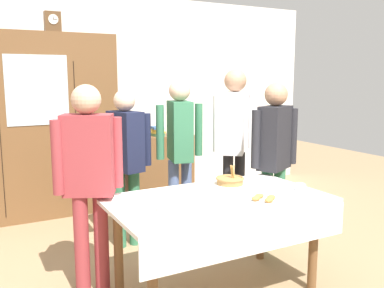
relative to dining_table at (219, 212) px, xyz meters
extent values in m
plane|color=#997A56|center=(0.00, 0.23, -0.65)|extent=(12.00, 12.00, 0.00)
cube|color=silver|center=(0.00, 2.88, 0.70)|extent=(6.40, 0.10, 2.70)
cylinder|color=brown|center=(-0.67, -0.30, -0.29)|extent=(0.07, 0.07, 0.73)
cylinder|color=brown|center=(0.67, -0.30, -0.29)|extent=(0.07, 0.07, 0.73)
cylinder|color=brown|center=(-0.67, 0.36, -0.29)|extent=(0.07, 0.07, 0.73)
cylinder|color=brown|center=(0.67, 0.36, -0.29)|extent=(0.07, 0.07, 0.73)
cube|color=white|center=(0.00, 0.03, 0.09)|extent=(1.63, 0.94, 0.03)
cube|color=white|center=(0.00, -0.44, -0.04)|extent=(1.63, 0.01, 0.24)
cube|color=brown|center=(-0.90, 2.59, 0.43)|extent=(1.85, 0.45, 2.15)
cube|color=silver|center=(-0.90, 2.36, 0.85)|extent=(0.66, 0.01, 0.77)
cube|color=black|center=(-1.31, 2.36, 0.32)|extent=(0.01, 0.01, 1.72)
cube|color=black|center=(-0.49, 2.36, 0.32)|extent=(0.01, 0.01, 1.72)
cube|color=brown|center=(-0.66, 2.59, 1.62)|extent=(0.18, 0.10, 0.24)
cylinder|color=white|center=(-0.66, 2.53, 1.65)|extent=(0.11, 0.01, 0.11)
cube|color=black|center=(-0.66, 2.53, 1.66)|extent=(0.00, 0.00, 0.04)
cube|color=black|center=(-0.64, 2.53, 1.65)|extent=(0.05, 0.00, 0.00)
cube|color=brown|center=(0.65, 2.64, -0.22)|extent=(0.96, 0.35, 0.86)
cube|color=#3D754C|center=(0.65, 2.64, 0.23)|extent=(0.14, 0.20, 0.04)
cube|color=#B29333|center=(0.65, 2.64, 0.26)|extent=(0.18, 0.21, 0.02)
cube|color=#B29333|center=(0.65, 2.64, 0.29)|extent=(0.14, 0.18, 0.03)
cube|color=#2D5184|center=(0.65, 2.64, 0.32)|extent=(0.16, 0.17, 0.03)
cylinder|color=white|center=(-0.51, -0.08, 0.11)|extent=(0.13, 0.13, 0.01)
cylinder|color=white|center=(-0.51, -0.08, 0.14)|extent=(0.08, 0.08, 0.05)
torus|color=white|center=(-0.47, -0.08, 0.15)|extent=(0.04, 0.01, 0.04)
cylinder|color=#47230F|center=(-0.51, -0.08, 0.16)|extent=(0.06, 0.06, 0.01)
cylinder|color=white|center=(0.67, -0.13, 0.11)|extent=(0.13, 0.13, 0.01)
cylinder|color=white|center=(0.67, -0.13, 0.14)|extent=(0.08, 0.08, 0.05)
torus|color=white|center=(0.70, -0.13, 0.15)|extent=(0.04, 0.01, 0.04)
cylinder|color=silver|center=(-0.19, -0.16, 0.11)|extent=(0.13, 0.13, 0.01)
cylinder|color=silver|center=(-0.19, -0.16, 0.14)|extent=(0.08, 0.08, 0.05)
torus|color=silver|center=(-0.15, -0.16, 0.15)|extent=(0.04, 0.01, 0.04)
cylinder|color=white|center=(-0.04, -0.04, 0.11)|extent=(0.13, 0.13, 0.01)
cylinder|color=white|center=(-0.04, -0.04, 0.14)|extent=(0.08, 0.08, 0.05)
torus|color=white|center=(0.00, -0.04, 0.15)|extent=(0.04, 0.01, 0.04)
cylinder|color=#47230F|center=(-0.04, -0.04, 0.16)|extent=(0.06, 0.06, 0.01)
cylinder|color=white|center=(-0.05, 0.18, 0.11)|extent=(0.13, 0.13, 0.01)
cylinder|color=white|center=(-0.05, 0.18, 0.14)|extent=(0.08, 0.08, 0.05)
torus|color=white|center=(-0.01, 0.18, 0.15)|extent=(0.04, 0.01, 0.04)
cylinder|color=#47230F|center=(-0.05, 0.18, 0.16)|extent=(0.06, 0.06, 0.01)
cylinder|color=#9E7542|center=(0.30, 0.32, 0.13)|extent=(0.22, 0.22, 0.05)
torus|color=#9E7542|center=(0.30, 0.32, 0.16)|extent=(0.24, 0.24, 0.02)
cylinder|color=tan|center=(0.33, 0.31, 0.21)|extent=(0.03, 0.02, 0.12)
cylinder|color=tan|center=(0.33, 0.32, 0.21)|extent=(0.03, 0.02, 0.12)
cylinder|color=tan|center=(0.33, 0.33, 0.21)|extent=(0.04, 0.03, 0.12)
cylinder|color=white|center=(0.23, -0.23, 0.11)|extent=(0.28, 0.28, 0.01)
ellipsoid|color=#BC7F3D|center=(0.29, -0.24, 0.14)|extent=(0.07, 0.05, 0.04)
ellipsoid|color=#BC7F3D|center=(0.24, -0.17, 0.14)|extent=(0.07, 0.05, 0.04)
ellipsoid|color=#BC7F3D|center=(0.18, -0.21, 0.14)|extent=(0.07, 0.05, 0.04)
ellipsoid|color=#BC7F3D|center=(0.23, -0.29, 0.14)|extent=(0.07, 0.05, 0.04)
cube|color=silver|center=(-0.36, 0.02, 0.11)|extent=(0.10, 0.01, 0.00)
ellipsoid|color=silver|center=(-0.31, 0.02, 0.11)|extent=(0.03, 0.02, 0.01)
cube|color=silver|center=(-0.42, 0.28, 0.11)|extent=(0.10, 0.01, 0.00)
ellipsoid|color=silver|center=(-0.37, 0.28, 0.11)|extent=(0.03, 0.02, 0.01)
cube|color=silver|center=(-0.41, -0.22, 0.11)|extent=(0.10, 0.01, 0.00)
ellipsoid|color=silver|center=(-0.36, -0.22, 0.11)|extent=(0.03, 0.02, 0.01)
cylinder|color=#33704C|center=(0.84, 0.50, -0.25)|extent=(0.11, 0.11, 0.79)
cylinder|color=#33704C|center=(0.99, 0.50, -0.25)|extent=(0.11, 0.11, 0.79)
cube|color=#232328|center=(0.91, 0.50, 0.44)|extent=(0.41, 0.34, 0.59)
sphere|color=tan|center=(0.91, 0.50, 0.84)|extent=(0.21, 0.21, 0.21)
cylinder|color=#232328|center=(0.69, 0.50, 0.44)|extent=(0.08, 0.08, 0.53)
cylinder|color=#232328|center=(1.13, 0.50, 0.44)|extent=(0.08, 0.08, 0.53)
cylinder|color=slate|center=(0.22, 1.24, -0.25)|extent=(0.11, 0.11, 0.80)
cylinder|color=slate|center=(0.37, 1.24, -0.25)|extent=(0.11, 0.11, 0.80)
cube|color=#33704C|center=(0.29, 1.24, 0.46)|extent=(0.28, 0.40, 0.60)
sphere|color=#DBB293|center=(0.29, 1.24, 0.87)|extent=(0.22, 0.22, 0.22)
cylinder|color=#33704C|center=(0.07, 1.24, 0.46)|extent=(0.08, 0.08, 0.54)
cylinder|color=#33704C|center=(0.51, 1.24, 0.46)|extent=(0.08, 0.08, 0.54)
cylinder|color=#33704C|center=(-0.37, 1.23, -0.27)|extent=(0.11, 0.11, 0.76)
cylinder|color=#33704C|center=(-0.22, 1.23, -0.27)|extent=(0.11, 0.11, 0.76)
cube|color=#191E38|center=(-0.29, 1.23, 0.40)|extent=(0.28, 0.40, 0.57)
sphere|color=#DBB293|center=(-0.29, 1.23, 0.78)|extent=(0.21, 0.21, 0.21)
cylinder|color=#191E38|center=(-0.51, 1.23, 0.40)|extent=(0.08, 0.08, 0.51)
cylinder|color=#191E38|center=(-0.07, 1.23, 0.40)|extent=(0.08, 0.08, 0.51)
cylinder|color=#933338|center=(-0.93, 0.45, -0.25)|extent=(0.11, 0.11, 0.79)
cylinder|color=#933338|center=(-0.78, 0.45, -0.25)|extent=(0.11, 0.11, 0.79)
cube|color=#933338|center=(-0.85, 0.45, 0.44)|extent=(0.41, 0.34, 0.59)
sphere|color=tan|center=(-0.85, 0.45, 0.84)|extent=(0.21, 0.21, 0.21)
cylinder|color=#933338|center=(-1.07, 0.45, 0.44)|extent=(0.08, 0.08, 0.53)
cylinder|color=#933338|center=(-0.63, 0.45, 0.44)|extent=(0.08, 0.08, 0.53)
cylinder|color=#232328|center=(0.78, 1.08, -0.22)|extent=(0.11, 0.11, 0.85)
cylinder|color=#232328|center=(0.93, 1.08, -0.22)|extent=(0.11, 0.11, 0.85)
cube|color=silver|center=(0.86, 1.08, 0.53)|extent=(0.38, 0.41, 0.64)
sphere|color=tan|center=(0.86, 1.08, 0.96)|extent=(0.23, 0.23, 0.23)
cylinder|color=silver|center=(0.64, 1.08, 0.53)|extent=(0.08, 0.08, 0.58)
cylinder|color=silver|center=(1.08, 1.08, 0.53)|extent=(0.08, 0.08, 0.58)
camera|label=1|loc=(-1.62, -2.58, 1.01)|focal=39.57mm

